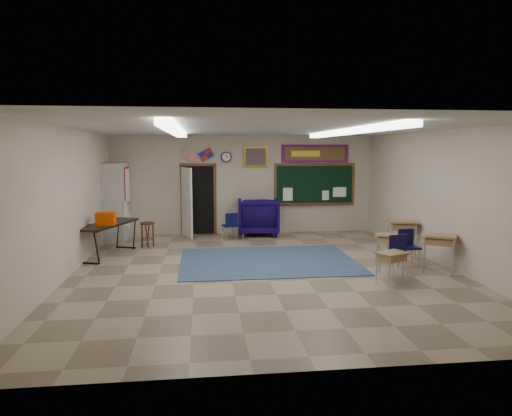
{
  "coord_description": "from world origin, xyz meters",
  "views": [
    {
      "loc": [
        -1.29,
        -9.41,
        2.55
      ],
      "look_at": [
        0.01,
        1.5,
        1.16
      ],
      "focal_mm": 32.0,
      "sensor_mm": 36.0,
      "label": 1
    }
  ],
  "objects": [
    {
      "name": "chalkboard",
      "position": [
        2.2,
        4.46,
        1.46
      ],
      "size": [
        2.55,
        0.14,
        1.3
      ],
      "color": "brown",
      "rests_on": "back_wall"
    },
    {
      "name": "framed_art_print",
      "position": [
        0.35,
        4.47,
        2.35
      ],
      "size": [
        0.75,
        0.05,
        0.65
      ],
      "color": "#A3781F",
      "rests_on": "back_wall"
    },
    {
      "name": "front_wall",
      "position": [
        0.0,
        -4.5,
        1.5
      ],
      "size": [
        8.0,
        0.04,
        3.0
      ],
      "primitive_type": "cube",
      "color": "beige",
      "rests_on": "floor"
    },
    {
      "name": "student_chair_reading",
      "position": [
        -0.52,
        3.43,
        0.4
      ],
      "size": [
        0.49,
        0.49,
        0.8
      ],
      "primitive_type": null,
      "rotation": [
        0.0,
        0.0,
        3.42
      ],
      "color": "black",
      "rests_on": "floor"
    },
    {
      "name": "student_chair_desk_a",
      "position": [
        2.54,
        -0.71,
        0.44
      ],
      "size": [
        0.53,
        0.53,
        0.89
      ],
      "primitive_type": null,
      "rotation": [
        0.0,
        0.0,
        3.36
      ],
      "color": "black",
      "rests_on": "floor"
    },
    {
      "name": "wooden_stool",
      "position": [
        -2.74,
        2.69,
        0.34
      ],
      "size": [
        0.38,
        0.38,
        0.67
      ],
      "color": "#4B2816",
      "rests_on": "floor"
    },
    {
      "name": "ceiling",
      "position": [
        0.0,
        0.0,
        3.0
      ],
      "size": [
        8.0,
        9.0,
        0.04
      ],
      "primitive_type": "cube",
      "color": "silver",
      "rests_on": "back_wall"
    },
    {
      "name": "student_chair_desk_b",
      "position": [
        3.22,
        -0.04,
        0.41
      ],
      "size": [
        0.44,
        0.44,
        0.82
      ],
      "primitive_type": null,
      "rotation": [
        0.0,
        0.0,
        0.07
      ],
      "color": "black",
      "rests_on": "floor"
    },
    {
      "name": "student_desk_front_left",
      "position": [
        2.86,
        0.22,
        0.38
      ],
      "size": [
        0.7,
        0.65,
        0.68
      ],
      "rotation": [
        0.0,
        0.0,
        -0.52
      ],
      "color": "#9B7848",
      "rests_on": "floor"
    },
    {
      "name": "fluorescent_strips",
      "position": [
        0.0,
        0.0,
        2.94
      ],
      "size": [
        3.86,
        6.0,
        0.1
      ],
      "primitive_type": null,
      "color": "white",
      "rests_on": "ceiling"
    },
    {
      "name": "wall_clock",
      "position": [
        -0.55,
        4.47,
        2.35
      ],
      "size": [
        0.32,
        0.05,
        0.32
      ],
      "color": "black",
      "rests_on": "back_wall"
    },
    {
      "name": "left_wall",
      "position": [
        -4.0,
        0.0,
        1.5
      ],
      "size": [
        0.04,
        9.0,
        3.0
      ],
      "primitive_type": "cube",
      "color": "beige",
      "rests_on": "floor"
    },
    {
      "name": "wingback_armchair",
      "position": [
        0.39,
        4.15,
        0.56
      ],
      "size": [
        1.3,
        1.34,
        1.13
      ],
      "primitive_type": "imported",
      "rotation": [
        0.0,
        0.0,
        3.06
      ],
      "color": "#0F0534",
      "rests_on": "floor"
    },
    {
      "name": "storage_cabinet",
      "position": [
        -3.71,
        3.85,
        1.1
      ],
      "size": [
        0.59,
        1.25,
        2.2
      ],
      "color": "#AFAEAA",
      "rests_on": "floor"
    },
    {
      "name": "folding_table",
      "position": [
        -3.58,
        1.82,
        0.44
      ],
      "size": [
        1.27,
        2.04,
        1.1
      ],
      "rotation": [
        0.0,
        0.0,
        -0.35
      ],
      "color": "black",
      "rests_on": "floor"
    },
    {
      "name": "student_desk_front_right",
      "position": [
        3.61,
        1.19,
        0.46
      ],
      "size": [
        0.77,
        0.64,
        0.82
      ],
      "rotation": [
        0.0,
        0.0,
        -0.19
      ],
      "color": "#9B7848",
      "rests_on": "floor"
    },
    {
      "name": "student_desk_back_left",
      "position": [
        2.26,
        -1.36,
        0.36
      ],
      "size": [
        0.66,
        0.59,
        0.65
      ],
      "rotation": [
        0.0,
        0.0,
        0.42
      ],
      "color": "#9B7848",
      "rests_on": "floor"
    },
    {
      "name": "right_wall",
      "position": [
        4.0,
        0.0,
        1.5
      ],
      "size": [
        0.04,
        9.0,
        3.0
      ],
      "primitive_type": "cube",
      "color": "beige",
      "rests_on": "floor"
    },
    {
      "name": "wall_flags",
      "position": [
        -1.4,
        4.44,
        2.48
      ],
      "size": [
        1.16,
        0.06,
        0.7
      ],
      "primitive_type": null,
      "color": "red",
      "rests_on": "back_wall"
    },
    {
      "name": "doorway",
      "position": [
        -1.5,
        4.35,
        1.06
      ],
      "size": [
        1.1,
        0.89,
        2.16
      ],
      "color": "black",
      "rests_on": "back_wall"
    },
    {
      "name": "back_wall",
      "position": [
        0.0,
        4.5,
        1.5
      ],
      "size": [
        8.0,
        0.04,
        3.0
      ],
      "primitive_type": "cube",
      "color": "beige",
      "rests_on": "floor"
    },
    {
      "name": "student_desk_back_right",
      "position": [
        3.61,
        -0.59,
        0.45
      ],
      "size": [
        0.84,
        0.78,
        0.81
      ],
      "rotation": [
        0.0,
        0.0,
        -0.54
      ],
      "color": "#9B7848",
      "rests_on": "floor"
    },
    {
      "name": "area_rug",
      "position": [
        0.2,
        0.8,
        0.01
      ],
      "size": [
        4.0,
        3.0,
        0.02
      ],
      "primitive_type": "cube",
      "color": "#344C63",
      "rests_on": "floor"
    },
    {
      "name": "bulletin_board",
      "position": [
        2.2,
        4.47,
        2.45
      ],
      "size": [
        2.1,
        0.05,
        0.55
      ],
      "color": "#B50F19",
      "rests_on": "back_wall"
    },
    {
      "name": "floor",
      "position": [
        0.0,
        0.0,
        0.0
      ],
      "size": [
        9.0,
        9.0,
        0.0
      ],
      "primitive_type": "plane",
      "color": "gray",
      "rests_on": "ground"
    }
  ]
}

